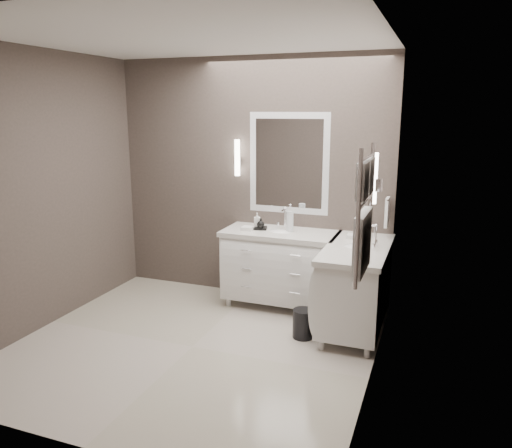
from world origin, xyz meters
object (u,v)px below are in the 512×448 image
(towel_ladder, at_px, (363,221))
(waste_bin, at_px, (303,324))
(vanity_back, at_px, (280,264))
(vanity_right, at_px, (356,283))

(towel_ladder, bearing_deg, waste_bin, 124.56)
(vanity_back, distance_m, waste_bin, 0.89)
(vanity_back, height_order, waste_bin, vanity_back)
(vanity_back, height_order, vanity_right, same)
(vanity_back, xyz_separation_m, towel_ladder, (1.10, -1.63, 0.91))
(vanity_right, relative_size, waste_bin, 4.44)
(vanity_right, bearing_deg, waste_bin, -140.08)
(vanity_back, xyz_separation_m, vanity_right, (0.88, -0.33, 0.00))
(vanity_right, xyz_separation_m, waste_bin, (-0.43, -0.36, -0.35))
(towel_ladder, xyz_separation_m, waste_bin, (-0.65, 0.94, -1.25))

